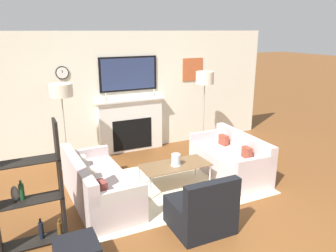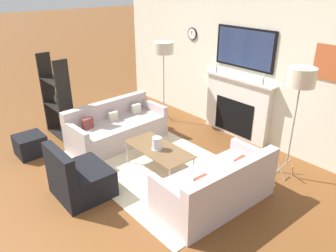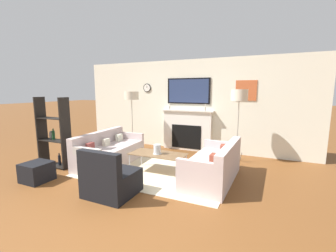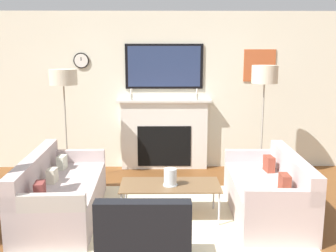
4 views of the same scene
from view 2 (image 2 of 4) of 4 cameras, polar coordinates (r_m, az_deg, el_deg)
ground_plane at (r=4.92m, az=-21.36°, el=-15.16°), size 60.00×60.00×0.00m
fireplace_wall at (r=6.64m, az=12.91°, el=8.43°), size 7.18×0.28×2.70m
area_rug at (r=5.69m, az=-1.63°, el=-7.28°), size 3.22×2.15×0.01m
couch_left at (r=6.50m, az=-8.95°, el=-0.50°), size 0.92×1.92×0.78m
couch_right at (r=4.76m, az=8.43°, el=-10.55°), size 0.88×1.78×0.78m
armchair at (r=5.08m, az=-15.22°, el=-8.91°), size 0.81×0.76×0.84m
coffee_table at (r=5.42m, az=-1.65°, el=-4.15°), size 1.23×0.58×0.43m
hurricane_candle at (r=5.34m, az=-1.92°, el=-3.15°), size 0.18×0.18×0.21m
floor_lamp_left at (r=7.08m, az=-0.78°, el=13.25°), size 0.42×0.42×1.77m
floor_lamp_right at (r=5.16m, az=22.21°, el=7.61°), size 0.40×0.40×1.83m
shelf_unit at (r=6.92m, az=-18.73°, el=4.14°), size 0.84×0.28×1.65m
ottoman at (r=6.53m, az=-22.85°, el=-3.06°), size 0.49×0.49×0.38m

